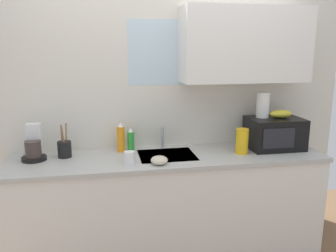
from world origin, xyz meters
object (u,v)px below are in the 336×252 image
(dish_soap_bottle_green, at_px, (131,140))
(cereal_canister, at_px, (242,141))
(coffee_maker, at_px, (34,146))
(utensil_crock, at_px, (64,149))
(small_bowl, at_px, (159,160))
(dish_soap_bottle_orange, at_px, (121,138))
(banana_bunch, at_px, (281,114))
(microwave, at_px, (274,133))
(paper_towel_roll, at_px, (263,105))
(mug_white, at_px, (130,158))

(dish_soap_bottle_green, relative_size, cereal_canister, 0.94)
(coffee_maker, bearing_deg, dish_soap_bottle_green, 7.49)
(utensil_crock, relative_size, small_bowl, 2.12)
(dish_soap_bottle_orange, bearing_deg, utensil_crock, -171.00)
(banana_bunch, bearing_deg, small_bowl, -167.35)
(coffee_maker, xyz_separation_m, cereal_canister, (1.68, -0.16, 0.00))
(microwave, bearing_deg, paper_towel_roll, 152.62)
(paper_towel_roll, relative_size, cereal_canister, 1.04)
(cereal_canister, bearing_deg, paper_towel_roll, 32.01)
(small_bowl, bearing_deg, mug_white, 164.74)
(paper_towel_roll, xyz_separation_m, dish_soap_bottle_orange, (-1.23, 0.09, -0.26))
(banana_bunch, xyz_separation_m, dish_soap_bottle_green, (-1.29, 0.16, -0.21))
(banana_bunch, xyz_separation_m, small_bowl, (-1.11, -0.25, -0.27))
(small_bowl, bearing_deg, microwave, 13.15)
(dish_soap_bottle_green, distance_m, dish_soap_bottle_orange, 0.09)
(paper_towel_roll, distance_m, utensil_crock, 1.71)
(banana_bunch, relative_size, cereal_canister, 0.94)
(microwave, distance_m, banana_bunch, 0.18)
(small_bowl, bearing_deg, banana_bunch, 12.65)
(microwave, relative_size, cereal_canister, 2.17)
(cereal_canister, xyz_separation_m, small_bowl, (-0.72, -0.15, -0.07))
(dish_soap_bottle_orange, bearing_deg, coffee_maker, -173.04)
(banana_bunch, distance_m, coffee_maker, 2.08)
(microwave, bearing_deg, dish_soap_bottle_orange, 173.83)
(cereal_canister, relative_size, small_bowl, 1.63)
(paper_towel_roll, height_order, utensil_crock, paper_towel_roll)
(dish_soap_bottle_green, height_order, small_bowl, dish_soap_bottle_green)
(dish_soap_bottle_orange, xyz_separation_m, utensil_crock, (-0.46, -0.07, -0.05))
(microwave, bearing_deg, coffee_maker, 178.30)
(microwave, distance_m, coffee_maker, 2.02)
(paper_towel_roll, height_order, small_bowl, paper_towel_roll)
(coffee_maker, height_order, cereal_canister, coffee_maker)
(paper_towel_roll, bearing_deg, dish_soap_bottle_orange, 175.71)
(paper_towel_roll, relative_size, utensil_crock, 0.80)
(mug_white, bearing_deg, cereal_canister, 5.45)
(paper_towel_roll, bearing_deg, coffee_maker, 179.75)
(dish_soap_bottle_green, height_order, utensil_crock, utensil_crock)
(banana_bunch, height_order, dish_soap_bottle_orange, banana_bunch)
(banana_bunch, xyz_separation_m, coffee_maker, (-2.07, 0.06, -0.20))
(banana_bunch, height_order, dish_soap_bottle_green, banana_bunch)
(dish_soap_bottle_green, bearing_deg, cereal_canister, -16.05)
(paper_towel_roll, height_order, coffee_maker, paper_towel_roll)
(paper_towel_roll, xyz_separation_m, mug_white, (-1.18, -0.24, -0.33))
(cereal_canister, bearing_deg, utensil_crock, 173.30)
(coffee_maker, xyz_separation_m, mug_white, (0.73, -0.25, -0.06))
(dish_soap_bottle_orange, relative_size, mug_white, 2.66)
(microwave, bearing_deg, banana_bunch, 1.77)
(cereal_canister, bearing_deg, coffee_maker, 174.60)
(dish_soap_bottle_green, bearing_deg, paper_towel_roll, -5.49)
(banana_bunch, relative_size, utensil_crock, 0.73)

